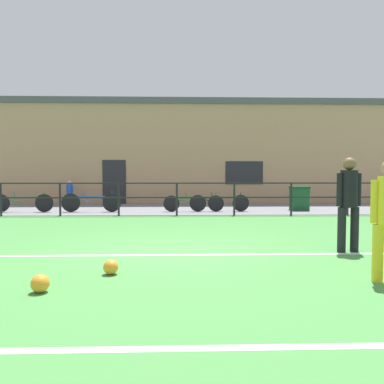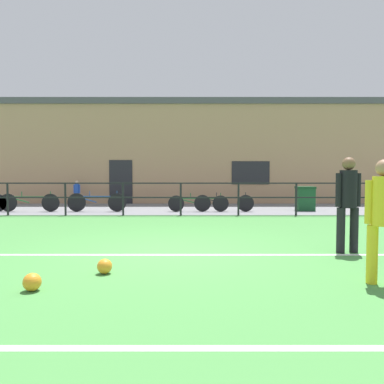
{
  "view_description": "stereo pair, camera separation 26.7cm",
  "coord_description": "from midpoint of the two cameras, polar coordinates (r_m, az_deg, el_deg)",
  "views": [
    {
      "loc": [
        0.12,
        -7.01,
        1.46
      ],
      "look_at": [
        0.42,
        2.68,
        0.99
      ],
      "focal_mm": 35.27,
      "sensor_mm": 36.0,
      "label": 1
    },
    {
      "loc": [
        0.39,
        -7.01,
        1.46
      ],
      "look_at": [
        0.42,
        2.68,
        0.99
      ],
      "focal_mm": 35.27,
      "sensor_mm": 36.0,
      "label": 2
    }
  ],
  "objects": [
    {
      "name": "field_line_touchline",
      "position": [
        6.87,
        -2.37,
        -9.46
      ],
      "size": [
        36.0,
        0.11,
        0.0
      ],
      "primitive_type": "cube",
      "color": "white",
      "rests_on": "ground"
    },
    {
      "name": "clubhouse_facade",
      "position": [
        19.24,
        -0.97,
        6.04
      ],
      "size": [
        28.0,
        2.56,
        5.07
      ],
      "color": "tan",
      "rests_on": "ground"
    },
    {
      "name": "spectator_child",
      "position": [
        18.15,
        -16.82,
        0.15
      ],
      "size": [
        0.31,
        0.2,
        1.12
      ],
      "rotation": [
        0.0,
        0.0,
        3.2
      ],
      "color": "#232D4C",
      "rests_on": "pavement_strip"
    },
    {
      "name": "bicycle_parked_1",
      "position": [
        14.32,
        5.17,
        -1.65
      ],
      "size": [
        2.27,
        0.04,
        0.73
      ],
      "color": "black",
      "rests_on": "pavement_strip"
    },
    {
      "name": "bicycle_parked_0",
      "position": [
        15.48,
        -23.15,
        -1.45
      ],
      "size": [
        2.29,
        0.04,
        0.77
      ],
      "color": "black",
      "rests_on": "pavement_strip"
    },
    {
      "name": "soccer_ball_spare",
      "position": [
        5.71,
        -11.96,
        -10.96
      ],
      "size": [
        0.22,
        0.22,
        0.22
      ],
      "primitive_type": "sphere",
      "color": "orange",
      "rests_on": "ground"
    },
    {
      "name": "ground",
      "position": [
        7.17,
        -2.28,
        -9.12
      ],
      "size": [
        60.0,
        44.0,
        0.04
      ],
      "primitive_type": "cube",
      "color": "#478C42"
    },
    {
      "name": "field_line_hash",
      "position": [
        3.42,
        -4.85,
        -22.5
      ],
      "size": [
        36.0,
        0.11,
        0.0
      ],
      "primitive_type": "cube",
      "color": "white",
      "rests_on": "ground"
    },
    {
      "name": "soccer_ball_match",
      "position": [
        5.16,
        -21.84,
        -12.56
      ],
      "size": [
        0.22,
        0.22,
        0.22
      ],
      "primitive_type": "sphere",
      "color": "orange",
      "rests_on": "ground"
    },
    {
      "name": "trash_bin_0",
      "position": [
        15.33,
        17.01,
        -0.93
      ],
      "size": [
        0.69,
        0.58,
        0.94
      ],
      "color": "#194C28",
      "rests_on": "pavement_strip"
    },
    {
      "name": "bicycle_parked_3",
      "position": [
        14.67,
        -13.91,
        -1.49
      ],
      "size": [
        2.23,
        0.04,
        0.78
      ],
      "color": "black",
      "rests_on": "pavement_strip"
    },
    {
      "name": "bicycle_parked_4",
      "position": [
        14.26,
        1.28,
        -1.69
      ],
      "size": [
        2.3,
        0.04,
        0.71
      ],
      "color": "black",
      "rests_on": "pavement_strip"
    },
    {
      "name": "perimeter_fence",
      "position": [
        13.03,
        -1.33,
        -0.33
      ],
      "size": [
        36.07,
        0.07,
        1.15
      ],
      "color": "black",
      "rests_on": "ground"
    },
    {
      "name": "player_striker",
      "position": [
        5.59,
        28.0,
        -2.93
      ],
      "size": [
        0.42,
        0.29,
        1.65
      ],
      "rotation": [
        0.0,
        0.0,
        2.72
      ],
      "color": "gold",
      "rests_on": "ground"
    },
    {
      "name": "pavement_strip",
      "position": [
        15.58,
        -1.15,
        -2.53
      ],
      "size": [
        48.0,
        5.0,
        0.02
      ],
      "primitive_type": "cube",
      "color": "slate",
      "rests_on": "ground"
    },
    {
      "name": "player_goalkeeper",
      "position": [
        7.54,
        23.27,
        -0.93
      ],
      "size": [
        0.48,
        0.31,
        1.76
      ],
      "rotation": [
        0.0,
        0.0,
        0.12
      ],
      "color": "black",
      "rests_on": "ground"
    }
  ]
}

